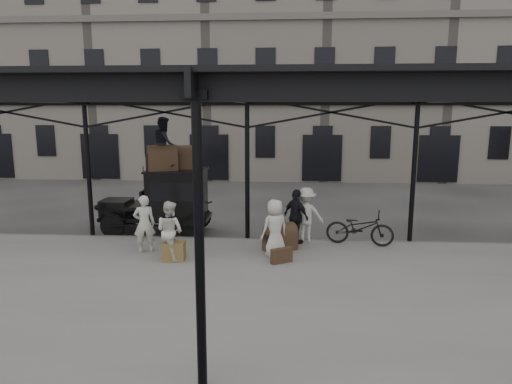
% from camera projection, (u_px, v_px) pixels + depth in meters
% --- Properties ---
extents(ground, '(120.00, 120.00, 0.00)m').
position_uv_depth(ground, '(241.00, 264.00, 12.40)').
color(ground, '#383533').
rests_on(ground, ground).
extents(platform, '(28.00, 8.00, 0.15)m').
position_uv_depth(platform, '(233.00, 290.00, 10.42)').
color(platform, slate).
rests_on(platform, ground).
extents(canopy, '(22.50, 9.00, 4.74)m').
position_uv_depth(canopy, '(232.00, 88.00, 9.87)').
color(canopy, black).
rests_on(canopy, ground).
extents(building_frontage, '(64.00, 8.00, 14.00)m').
position_uv_depth(building_frontage, '(268.00, 62.00, 28.79)').
color(building_frontage, slate).
rests_on(building_frontage, ground).
extents(taxi, '(3.65, 1.55, 2.18)m').
position_uv_depth(taxi, '(168.00, 198.00, 15.27)').
color(taxi, black).
rests_on(taxi, ground).
extents(porter_left, '(0.69, 0.57, 1.64)m').
position_uv_depth(porter_left, '(144.00, 224.00, 12.83)').
color(porter_left, beige).
rests_on(porter_left, platform).
extents(porter_midleft, '(0.97, 0.90, 1.60)m').
position_uv_depth(porter_midleft, '(170.00, 231.00, 12.18)').
color(porter_midleft, silver).
rests_on(porter_midleft, platform).
extents(porter_centre, '(0.93, 0.85, 1.59)m').
position_uv_depth(porter_centre, '(275.00, 228.00, 12.49)').
color(porter_centre, beige).
rests_on(porter_centre, platform).
extents(porter_official, '(0.96, 0.98, 1.65)m').
position_uv_depth(porter_official, '(296.00, 217.00, 13.65)').
color(porter_official, black).
rests_on(porter_official, platform).
extents(porter_right, '(1.08, 0.62, 1.66)m').
position_uv_depth(porter_right, '(306.00, 215.00, 13.87)').
color(porter_right, beige).
rests_on(porter_right, platform).
extents(bicycle, '(2.08, 1.09, 1.04)m').
position_uv_depth(bicycle, '(360.00, 228.00, 13.55)').
color(bicycle, black).
rests_on(bicycle, platform).
extents(porter_roof, '(0.85, 0.98, 1.72)m').
position_uv_depth(porter_roof, '(164.00, 143.00, 14.84)').
color(porter_roof, black).
rests_on(porter_roof, taxi).
extents(steamer_trunk_roof_near, '(1.08, 0.87, 0.69)m').
position_uv_depth(steamer_trunk_roof_near, '(162.00, 160.00, 14.79)').
color(steamer_trunk_roof_near, '#432A1F').
rests_on(steamer_trunk_roof_near, taxi).
extents(steamer_trunk_roof_far, '(0.94, 0.64, 0.65)m').
position_uv_depth(steamer_trunk_roof_far, '(188.00, 159.00, 15.18)').
color(steamer_trunk_roof_far, '#432A1F').
rests_on(steamer_trunk_roof_far, taxi).
extents(steamer_trunk_platform, '(1.04, 0.97, 0.65)m').
position_uv_depth(steamer_trunk_platform, '(280.00, 239.00, 13.06)').
color(steamer_trunk_platform, '#432A1F').
rests_on(steamer_trunk_platform, platform).
extents(wicker_hamper, '(0.63, 0.48, 0.50)m').
position_uv_depth(wicker_hamper, '(174.00, 251.00, 12.23)').
color(wicker_hamper, olive).
rests_on(wicker_hamper, platform).
extents(suitcase_upright, '(0.18, 0.61, 0.45)m').
position_uv_depth(suitcase_upright, '(274.00, 234.00, 13.95)').
color(suitcase_upright, '#432A1F').
rests_on(suitcase_upright, platform).
extents(suitcase_flat, '(0.59, 0.43, 0.40)m').
position_uv_depth(suitcase_flat, '(282.00, 256.00, 12.00)').
color(suitcase_flat, '#432A1F').
rests_on(suitcase_flat, platform).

